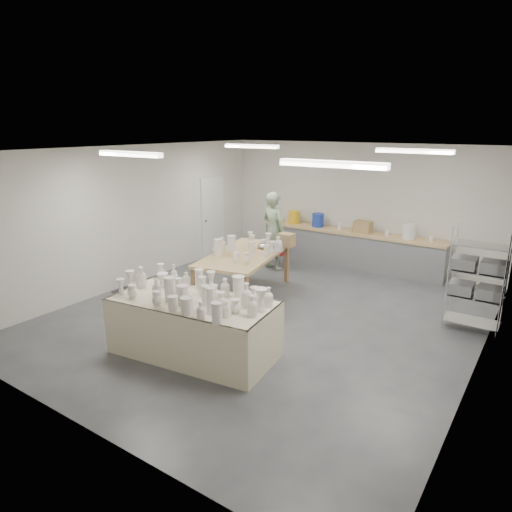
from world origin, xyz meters
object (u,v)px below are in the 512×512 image
Objects in this scene: drying_table at (194,325)px; work_table at (249,252)px; potter at (274,231)px; red_stool at (279,254)px.

drying_table is 1.01× the size of work_table.
potter reaches higher than drying_table.
work_table is at bearing -75.65° from red_stool.
potter is at bearing -90.00° from red_stool.
work_table reaches higher than red_stool.
red_stool is (0.00, 0.27, -0.65)m from potter.
work_table is 6.59× the size of red_stool.
drying_table is at bearing -74.21° from red_stool.
work_table is (-0.78, 2.57, 0.43)m from drying_table.
drying_table reaches higher than red_stool.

